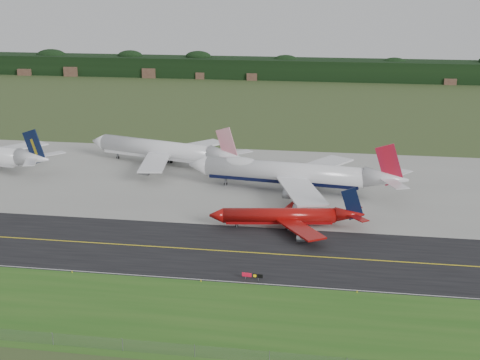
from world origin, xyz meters
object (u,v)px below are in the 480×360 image
(jet_star_tail, at_px, (164,150))
(taxiway_sign, at_px, (252,275))
(jet_red_737, at_px, (288,216))
(jet_ba_747, at_px, (291,173))

(jet_star_tail, bearing_deg, taxiway_sign, -63.61)
(jet_red_737, bearing_deg, jet_ba_747, 93.37)
(jet_ba_747, bearing_deg, jet_red_737, -86.63)
(jet_ba_747, xyz_separation_m, jet_star_tail, (-43.46, 21.93, -0.47))
(taxiway_sign, bearing_deg, jet_red_737, 82.26)
(jet_red_737, bearing_deg, jet_star_tail, 131.48)
(jet_ba_747, distance_m, jet_star_tail, 48.69)
(jet_red_737, height_order, taxiway_sign, jet_red_737)
(taxiway_sign, bearing_deg, jet_star_tail, 116.39)
(jet_ba_747, relative_size, jet_star_tail, 1.15)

